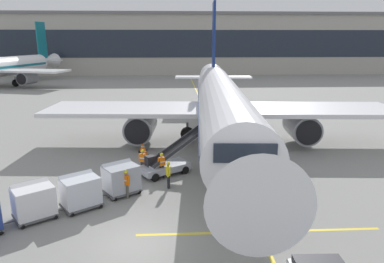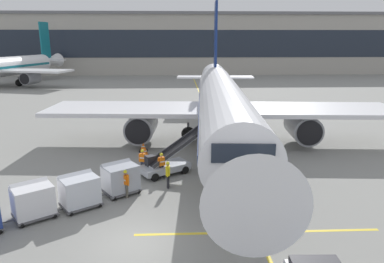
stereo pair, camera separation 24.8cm
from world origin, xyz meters
name	(u,v)px [view 1 (the left image)]	position (x,y,z in m)	size (l,w,h in m)	color
ground_plane	(137,242)	(0.00, 0.00, 0.00)	(600.00, 600.00, 0.00)	gray
parked_airplane	(221,104)	(5.94, 15.80, 3.60)	(30.82, 40.92, 13.62)	white
belt_loader	(168,161)	(1.32, 8.64, 0.88)	(5.13, 3.83, 3.12)	#A3A8B2
baggage_cart_lead	(121,178)	(-1.46, 5.48, 1.00)	(2.69, 2.46, 1.91)	#515156
baggage_cart_second	(80,191)	(-3.44, 3.70, 1.00)	(2.69, 2.46, 1.91)	#515156
baggage_cart_third	(33,201)	(-5.54, 2.57, 1.00)	(2.69, 2.46, 1.91)	#515156
ground_crew_by_loader	(162,163)	(0.93, 7.90, 1.00)	(0.51, 0.40, 1.74)	black
ground_crew_by_carts	(168,173)	(1.40, 6.14, 1.00)	(0.29, 0.57, 1.74)	black
ground_crew_marshaller	(143,160)	(-0.41, 8.74, 1.00)	(0.54, 0.35, 1.74)	#333847
ground_crew_wingwalker	(126,182)	(-1.05, 4.82, 1.00)	(0.44, 0.44, 1.74)	#514C42
safety_cone_engine_keepout	(145,152)	(-0.57, 12.48, 0.35)	(0.64, 0.64, 0.73)	black
safety_cone_wingtip	(145,157)	(-0.50, 11.44, 0.31)	(0.57, 0.57, 0.65)	black
safety_cone_nose_mark	(143,147)	(-0.85, 13.70, 0.38)	(0.70, 0.70, 0.79)	black
apron_guidance_line_lead_in	(221,145)	(5.91, 15.09, 0.00)	(0.20, 110.00, 0.01)	yellow
apron_guidance_line_stop_bar	(259,232)	(5.89, 0.61, 0.00)	(12.00, 0.20, 0.01)	yellow
terminal_building	(197,44)	(8.33, 86.34, 7.83)	(138.69, 18.04, 15.76)	#A8A399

